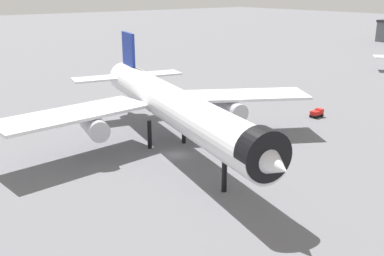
{
  "coord_description": "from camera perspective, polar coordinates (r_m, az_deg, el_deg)",
  "views": [
    {
      "loc": [
        61.45,
        -44.59,
        28.87
      ],
      "look_at": [
        5.63,
        -0.72,
        6.64
      ],
      "focal_mm": 42.25,
      "sensor_mm": 36.0,
      "label": 1
    }
  ],
  "objects": [
    {
      "name": "airliner_near_gate",
      "position": [
        81.4,
        -2.56,
        2.87
      ],
      "size": [
        67.9,
        60.9,
        19.27
      ],
      "rotation": [
        0.0,
        0.0,
        -0.23
      ],
      "color": "white",
      "rests_on": "ground"
    },
    {
      "name": "ground",
      "position": [
        81.22,
        -2.06,
        -3.45
      ],
      "size": [
        900.0,
        900.0,
        0.0
      ],
      "primitive_type": "plane",
      "color": "slate"
    },
    {
      "name": "baggage_tug_wing",
      "position": [
        108.5,
        15.5,
        1.84
      ],
      "size": [
        1.89,
        3.2,
        1.85
      ],
      "rotation": [
        0.0,
        0.0,
        1.57
      ],
      "color": "black",
      "rests_on": "ground"
    }
  ]
}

